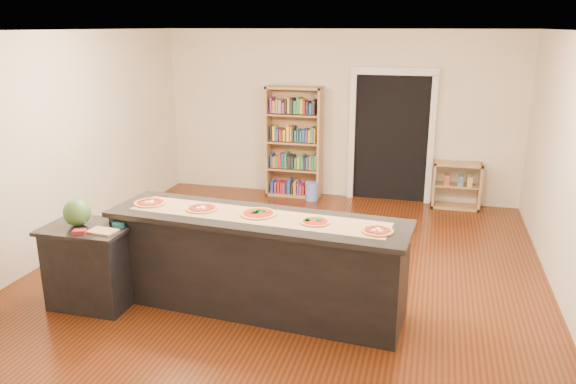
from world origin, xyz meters
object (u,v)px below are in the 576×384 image
(side_counter, at_px, (92,265))
(waste_bin, at_px, (312,191))
(bookshelf, at_px, (294,142))
(watermelon, at_px, (77,212))
(low_shelf, at_px, (457,185))
(kitchen_island, at_px, (257,263))

(side_counter, relative_size, waste_bin, 2.88)
(side_counter, distance_m, waste_bin, 4.45)
(bookshelf, bearing_deg, watermelon, -104.97)
(side_counter, relative_size, low_shelf, 1.18)
(side_counter, xyz_separation_m, waste_bin, (1.43, 4.21, -0.29))
(bookshelf, relative_size, watermelon, 6.73)
(watermelon, bearing_deg, side_counter, 1.00)
(low_shelf, distance_m, watermelon, 5.91)
(kitchen_island, xyz_separation_m, watermelon, (-1.81, -0.36, 0.51))
(low_shelf, bearing_deg, side_counter, -130.66)
(kitchen_island, bearing_deg, side_counter, -163.64)
(side_counter, bearing_deg, kitchen_island, 11.98)
(waste_bin, bearing_deg, side_counter, -108.76)
(kitchen_island, height_order, bookshelf, bookshelf)
(side_counter, xyz_separation_m, low_shelf, (3.78, 4.40, -0.07))
(side_counter, bearing_deg, bookshelf, 76.44)
(bookshelf, xyz_separation_m, low_shelf, (2.71, 0.01, -0.57))
(kitchen_island, distance_m, bookshelf, 4.11)
(watermelon, bearing_deg, bookshelf, 75.03)
(side_counter, xyz_separation_m, watermelon, (-0.11, -0.00, 0.57))
(kitchen_island, relative_size, bookshelf, 1.63)
(watermelon, bearing_deg, kitchen_island, 11.24)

